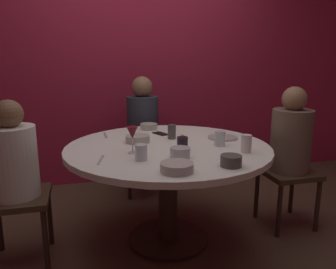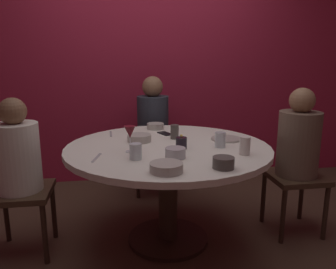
% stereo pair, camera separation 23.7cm
% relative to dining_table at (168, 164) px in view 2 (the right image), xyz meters
% --- Properties ---
extents(ground_plane, '(8.00, 8.00, 0.00)m').
position_rel_dining_table_xyz_m(ground_plane, '(0.00, 0.00, -0.60)').
color(ground_plane, '#4C3828').
extents(back_wall, '(6.00, 0.10, 2.60)m').
position_rel_dining_table_xyz_m(back_wall, '(0.00, 1.43, 0.70)').
color(back_wall, maroon).
rests_on(back_wall, ground).
extents(dining_table, '(1.45, 1.45, 0.74)m').
position_rel_dining_table_xyz_m(dining_table, '(0.00, 0.00, 0.00)').
color(dining_table, silver).
rests_on(dining_table, ground).
extents(seated_diner_left, '(0.40, 0.40, 1.10)m').
position_rel_dining_table_xyz_m(seated_diner_left, '(-1.02, 0.00, 0.08)').
color(seated_diner_left, '#3F2D1E').
rests_on(seated_diner_left, ground).
extents(seated_diner_back, '(0.40, 0.40, 1.17)m').
position_rel_dining_table_xyz_m(seated_diner_back, '(0.00, 0.99, 0.12)').
color(seated_diner_back, '#3F2D1E').
rests_on(seated_diner_back, ground).
extents(seated_diner_right, '(0.40, 0.40, 1.14)m').
position_rel_dining_table_xyz_m(seated_diner_right, '(1.00, 0.00, 0.10)').
color(seated_diner_right, '#3F2D1E').
rests_on(seated_diner_right, ground).
extents(candle_holder, '(0.08, 0.08, 0.10)m').
position_rel_dining_table_xyz_m(candle_holder, '(0.08, -0.10, 0.18)').
color(candle_holder, black).
rests_on(candle_holder, dining_table).
extents(wine_glass, '(0.08, 0.08, 0.18)m').
position_rel_dining_table_xyz_m(wine_glass, '(-0.27, -0.13, 0.27)').
color(wine_glass, silver).
rests_on(wine_glass, dining_table).
extents(dinner_plate, '(0.23, 0.23, 0.01)m').
position_rel_dining_table_xyz_m(dinner_plate, '(0.46, 0.10, 0.14)').
color(dinner_plate, '#B2ADA3').
rests_on(dinner_plate, dining_table).
extents(cell_phone, '(0.12, 0.16, 0.01)m').
position_rel_dining_table_xyz_m(cell_phone, '(0.03, 0.36, 0.14)').
color(cell_phone, black).
rests_on(cell_phone, dining_table).
extents(bowl_serving_large, '(0.13, 0.13, 0.06)m').
position_rel_dining_table_xyz_m(bowl_serving_large, '(0.00, -0.30, 0.17)').
color(bowl_serving_large, '#B7B7BC').
rests_on(bowl_serving_large, dining_table).
extents(bowl_salad_center, '(0.12, 0.12, 0.07)m').
position_rel_dining_table_xyz_m(bowl_salad_center, '(0.23, -0.54, 0.17)').
color(bowl_salad_center, '#4C4742').
rests_on(bowl_salad_center, dining_table).
extents(bowl_small_white, '(0.15, 0.15, 0.05)m').
position_rel_dining_table_xyz_m(bowl_small_white, '(-0.02, 0.57, 0.16)').
color(bowl_small_white, '#B2ADA3').
rests_on(bowl_small_white, dining_table).
extents(bowl_sauce_side, '(0.18, 0.18, 0.05)m').
position_rel_dining_table_xyz_m(bowl_sauce_side, '(-0.09, -0.55, 0.16)').
color(bowl_sauce_side, '#B2ADA3').
rests_on(bowl_sauce_side, dining_table).
extents(bowl_rice_portion, '(0.18, 0.18, 0.05)m').
position_rel_dining_table_xyz_m(bowl_rice_portion, '(-0.19, 0.14, 0.16)').
color(bowl_rice_portion, '#B2ADA3').
rests_on(bowl_rice_portion, dining_table).
extents(cup_near_candle, '(0.07, 0.07, 0.12)m').
position_rel_dining_table_xyz_m(cup_near_candle, '(0.45, -0.30, 0.20)').
color(cup_near_candle, silver).
rests_on(cup_near_candle, dining_table).
extents(cup_by_left_diner, '(0.06, 0.06, 0.11)m').
position_rel_dining_table_xyz_m(cup_by_left_diner, '(0.08, 0.19, 0.19)').
color(cup_by_left_diner, '#4C4742').
rests_on(cup_by_left_diner, dining_table).
extents(cup_by_right_diner, '(0.07, 0.07, 0.11)m').
position_rel_dining_table_xyz_m(cup_by_right_diner, '(0.35, -0.10, 0.19)').
color(cup_by_right_diner, silver).
rests_on(cup_by_right_diner, dining_table).
extents(cup_center_front, '(0.08, 0.08, 0.10)m').
position_rel_dining_table_xyz_m(cup_center_front, '(-0.25, -0.29, 0.19)').
color(cup_center_front, silver).
rests_on(cup_center_front, dining_table).
extents(fork_near_plate, '(0.06, 0.18, 0.01)m').
position_rel_dining_table_xyz_m(fork_near_plate, '(-0.49, -0.24, 0.14)').
color(fork_near_plate, '#B7B7BC').
rests_on(fork_near_plate, dining_table).
extents(knife_near_plate, '(0.02, 0.18, 0.01)m').
position_rel_dining_table_xyz_m(knife_near_plate, '(-0.41, 0.43, 0.14)').
color(knife_near_plate, '#B7B7BC').
rests_on(knife_near_plate, dining_table).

